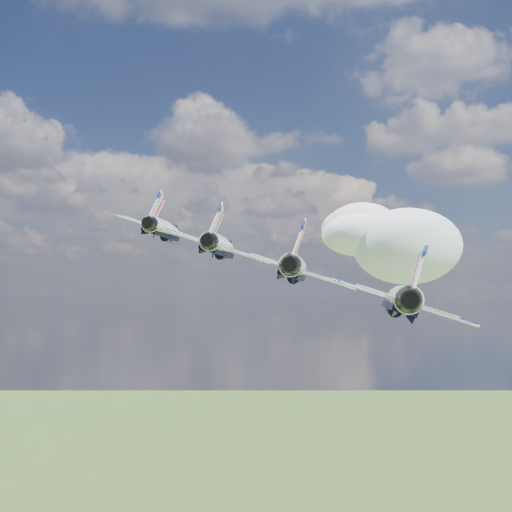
% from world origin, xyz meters
% --- Properties ---
extents(cloud_far, '(69.64, 54.72, 27.36)m').
position_xyz_m(cloud_far, '(6.23, 244.64, 180.42)').
color(cloud_far, white).
extents(jet_0, '(11.90, 16.09, 7.87)m').
position_xyz_m(jet_0, '(-32.40, 27.16, 162.64)').
color(jet_0, white).
extents(jet_1, '(11.90, 16.09, 7.87)m').
position_xyz_m(jet_1, '(-23.61, 18.53, 159.88)').
color(jet_1, white).
extents(jet_2, '(11.90, 16.09, 7.87)m').
position_xyz_m(jet_2, '(-14.83, 9.91, 157.12)').
color(jet_2, white).
extents(jet_3, '(11.90, 16.09, 7.87)m').
position_xyz_m(jet_3, '(-6.05, 1.28, 154.36)').
color(jet_3, white).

